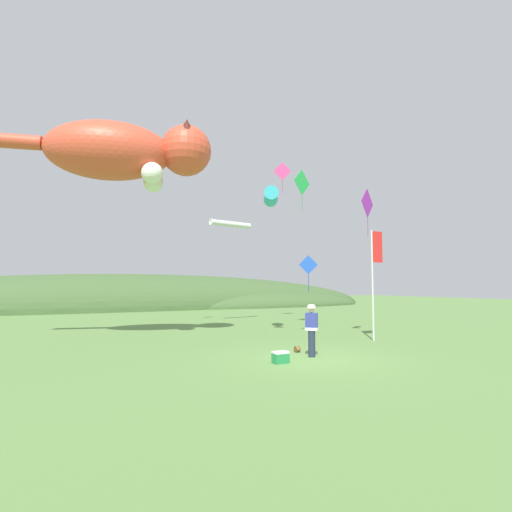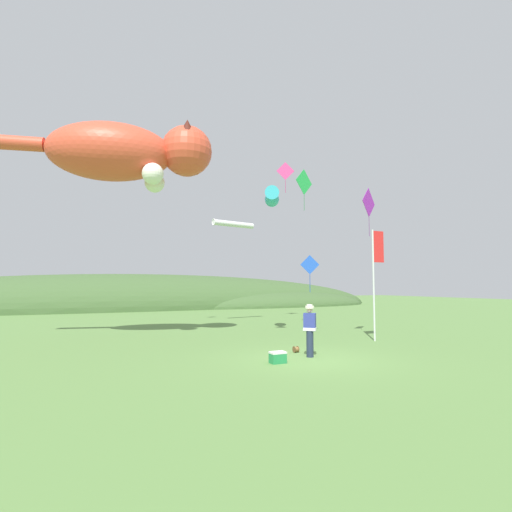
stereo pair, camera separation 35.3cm
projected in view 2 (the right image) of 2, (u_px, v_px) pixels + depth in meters
The scene contains 14 objects.
ground_plane at pixel (310, 359), 13.10m from camera, with size 120.00×120.00×0.00m, color #5B8442.
distant_hill_ridge at pixel (159, 308), 41.66m from camera, with size 58.05×11.80×7.08m.
festival_attendant at pixel (310, 329), 13.56m from camera, with size 0.48×0.48×1.77m.
kite_spool at pixel (296, 349), 14.41m from camera, with size 0.16×0.23×0.23m.
picnic_cooler at pixel (278, 357), 12.45m from camera, with size 0.49×0.33×0.36m.
festival_banner_pole at pixel (376, 268), 17.65m from camera, with size 0.66×0.08×4.89m.
kite_giant_cat at pixel (127, 153), 17.90m from camera, with size 9.87×4.13×3.06m.
kite_fish_windsock at pixel (272, 198), 19.79m from camera, with size 1.81×2.55×0.78m.
kite_tube_streamer at pixel (233, 224), 25.85m from camera, with size 3.05×0.94×0.44m.
kite_diamond_green at pixel (304, 182), 22.66m from camera, with size 1.40×0.51×2.38m.
kite_diamond_violet at pixel (369, 203), 18.67m from camera, with size 1.26×0.59×2.28m.
kite_diamond_blue at pixel (310, 265), 20.02m from camera, with size 0.90×0.39×1.87m.
kite_diamond_pink at pixel (285, 171), 27.30m from camera, with size 1.13×0.53×2.14m.
kite_diamond_gold at pixel (179, 137), 22.93m from camera, with size 1.00×0.17×1.91m.
Camera 2 is at (-7.44, -11.17, 2.45)m, focal length 28.00 mm.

